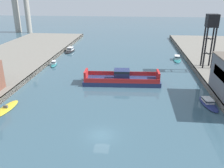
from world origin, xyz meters
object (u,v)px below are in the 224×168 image
at_px(moored_boat_far_left, 208,103).
at_px(moored_boat_near_right, 6,109).
at_px(moored_boat_mid_right, 177,58).
at_px(moored_boat_near_left, 70,50).
at_px(crane_tower, 211,27).
at_px(smokestack_distant_a, 15,1).
at_px(chain_ferry, 122,79).
at_px(moored_boat_mid_left, 54,64).
at_px(smokestack_distant_b, 26,0).

bearing_deg(moored_boat_far_left, moored_boat_near_right, -171.36).
distance_m(moored_boat_mid_right, moored_boat_far_left, 34.36).
relative_size(moored_boat_near_left, moored_boat_near_right, 0.96).
bearing_deg(crane_tower, moored_boat_near_left, 156.28).
bearing_deg(crane_tower, smokestack_distant_a, 143.34).
distance_m(chain_ferry, moored_boat_mid_right, 29.45).
height_order(moored_boat_near_left, moored_boat_near_right, moored_boat_near_left).
bearing_deg(moored_boat_near_left, smokestack_distant_a, 133.02).
relative_size(moored_boat_mid_left, smokestack_distant_a, 0.17).
relative_size(moored_boat_far_left, smokestack_distant_b, 0.24).
relative_size(smokestack_distant_a, smokestack_distant_b, 0.96).
xyz_separation_m(moored_boat_far_left, smokestack_distant_b, (-74.68, 85.92, 16.95)).
bearing_deg(chain_ferry, smokestack_distant_b, 126.81).
height_order(crane_tower, smokestack_distant_b, smokestack_distant_b).
bearing_deg(smokestack_distant_a, chain_ferry, -50.42).
xyz_separation_m(moored_boat_near_left, moored_boat_near_right, (0.09, -48.57, -0.44)).
bearing_deg(smokestack_distant_a, crane_tower, -36.66).
height_order(chain_ferry, moored_boat_mid_left, chain_ferry).
height_order(moored_boat_mid_right, moored_boat_far_left, moored_boat_mid_right).
bearing_deg(smokestack_distant_b, moored_boat_near_left, -51.30).
bearing_deg(moored_boat_far_left, chain_ferry, 150.09).
height_order(crane_tower, smokestack_distant_a, smokestack_distant_a).
bearing_deg(moored_boat_far_left, smokestack_distant_a, 133.10).
bearing_deg(chain_ferry, moored_boat_far_left, -29.91).
distance_m(moored_boat_far_left, smokestack_distant_a, 121.07).
xyz_separation_m(moored_boat_near_right, moored_boat_far_left, (39.82, 6.05, 0.24)).
bearing_deg(moored_boat_mid_left, smokestack_distant_b, 119.13).
bearing_deg(moored_boat_near_right, smokestack_distant_a, 114.23).
height_order(moored_boat_mid_left, moored_boat_mid_right, moored_boat_mid_right).
bearing_deg(moored_boat_near_left, crane_tower, -23.72).
xyz_separation_m(moored_boat_near_right, moored_boat_mid_right, (38.86, 40.39, 0.37)).
bearing_deg(chain_ferry, smokestack_distant_a, 129.58).
bearing_deg(smokestack_distant_a, moored_boat_near_left, -46.98).
bearing_deg(smokestack_distant_b, moored_boat_mid_left, -60.87).
bearing_deg(smokestack_distant_a, moored_boat_mid_right, -33.32).
distance_m(moored_boat_mid_right, crane_tower, 17.81).
distance_m(moored_boat_near_left, smokestack_distant_b, 58.07).
relative_size(chain_ferry, moored_boat_near_left, 2.48).
relative_size(moored_boat_near_left, smokestack_distant_b, 0.24).
bearing_deg(moored_boat_near_left, smokestack_distant_b, 128.70).
relative_size(chain_ferry, crane_tower, 1.31).
distance_m(moored_boat_near_right, moored_boat_mid_left, 30.03).
relative_size(moored_boat_mid_right, moored_boat_far_left, 1.05).
height_order(moored_boat_near_right, moored_boat_far_left, moored_boat_far_left).
bearing_deg(moored_boat_mid_left, chain_ferry, -31.60).
xyz_separation_m(moored_boat_mid_right, smokestack_distant_b, (-73.72, 51.58, 16.82)).
relative_size(chain_ferry, moored_boat_mid_left, 3.53).
xyz_separation_m(moored_boat_near_right, crane_tower, (45.04, 28.75, 12.36)).
bearing_deg(smokestack_distant_b, moored_boat_mid_right, -34.98).
bearing_deg(moored_boat_near_right, moored_boat_near_left, 90.11).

